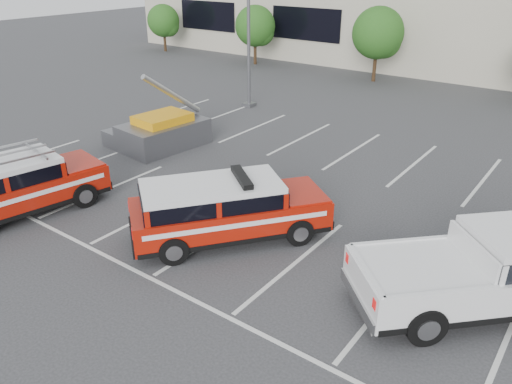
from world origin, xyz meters
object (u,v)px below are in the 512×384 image
Objects in this scene: light_pole_left at (248,9)px; fire_chief_suv at (227,213)px; white_pickup at (492,277)px; utility_rig at (161,132)px; convention_building at (503,1)px; ladder_suv at (14,190)px; tree_far_left at (165,22)px; tree_left at (256,27)px; tree_mid_left at (379,35)px.

light_pole_left is 1.77× the size of fire_chief_suv.
white_pickup is 14.86m from utility_rig.
convention_building is 31.65m from white_pickup.
fire_chief_suv reaches higher than white_pickup.
fire_chief_suv is at bearing 35.00° from ladder_suv.
tree_far_left is 0.65× the size of white_pickup.
tree_far_left reaches higher than ladder_suv.
white_pickup is (22.30, -20.75, -1.98)m from tree_left.
light_pole_left reaches higher than utility_rig.
tree_mid_left is 22.77m from fire_chief_suv.
fire_chief_suv is 0.94× the size of white_pickup.
white_pickup is 1.52× the size of utility_rig.
light_pole_left reaches higher than white_pickup.
convention_building is 21.49m from light_pole_left.
fire_chief_suv is at bearing -55.36° from light_pole_left.
ladder_suv is 1.41× the size of utility_rig.
utility_rig is at bearing -147.54° from white_pickup.
convention_building is 14.80× the size of utility_rig.
white_pickup is at bearing 47.73° from fire_chief_suv.
ladder_suv reaches higher than fire_chief_suv.
tree_left reaches higher than ladder_suv.
tree_far_left is 20.01m from tree_mid_left.
tree_mid_left is at bearing 140.58° from fire_chief_suv.
tree_far_left is 38.43m from white_pickup.
tree_left is 0.91× the size of tree_mid_left.
convention_building is 32.11m from fire_chief_suv.
white_pickup is at bearing -76.72° from convention_building.
utility_rig is at bearing -83.47° from light_pole_left.
white_pickup is (32.30, -20.75, -1.71)m from tree_far_left.
light_pole_left is at bearing -112.39° from convention_building.
utility_rig is at bearing -97.18° from tree_mid_left.
fire_chief_suv is (0.12, -31.88, -3.90)m from convention_building.
tree_mid_left is 0.84× the size of fire_chief_suv.
utility_rig is at bearing -173.44° from fire_chief_suv.
convention_building is at bearing 62.60° from tree_mid_left.
tree_mid_left is (20.00, 0.00, 0.54)m from tree_far_left.
tree_far_left is at bearing 137.93° from ladder_suv.
light_pole_left is at bearing 102.90° from utility_rig.
white_pickup is at bearing -5.73° from utility_rig.
convention_building is at bearing 81.45° from utility_rig.
utility_rig is (7.78, -17.64, -2.11)m from tree_left.
light_pole_left is (6.91, -10.05, 2.41)m from tree_left.
tree_far_left is at bearing -168.16° from white_pickup.
convention_building is 27.03m from tree_far_left.
fire_chief_suv is 7.10m from ladder_suv.
tree_mid_left is at bearing 165.22° from white_pickup.
convention_building reaches higher than tree_left.
tree_mid_left is 0.85× the size of ladder_suv.
white_pickup is at bearing -42.93° from tree_left.
tree_left is at bearing 120.31° from ladder_suv.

